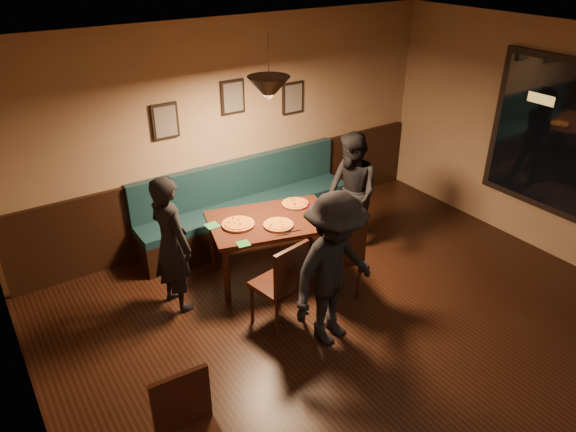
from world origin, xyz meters
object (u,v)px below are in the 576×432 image
object	(u,v)px
chair_near_left	(278,283)
soda_glass	(328,211)
chair_near_right	(336,253)
diner_right	(351,193)
tabasco_bottle	(308,206)
diner_left	(171,244)
diner_front	(334,270)
dining_table	(272,247)
booth_bench	(247,203)

from	to	relation	value
chair_near_left	soda_glass	distance (m)	1.15
chair_near_right	diner_right	bearing A→B (deg)	54.44
chair_near_right	tabasco_bottle	size ratio (longest dim) A/B	9.50
diner_left	diner_front	size ratio (longest dim) A/B	0.96
diner_right	tabasco_bottle	size ratio (longest dim) A/B	13.91
dining_table	diner_front	world-z (taller)	diner_front
booth_bench	diner_front	world-z (taller)	diner_front
diner_left	chair_near_left	bearing A→B (deg)	-150.93
dining_table	chair_near_right	xyz separation A→B (m)	(0.40, -0.70, 0.15)
diner_right	diner_front	world-z (taller)	diner_front
booth_bench	diner_right	xyz separation A→B (m)	(0.95, -0.97, 0.27)
diner_front	soda_glass	xyz separation A→B (m)	(0.67, 0.98, 0.02)
tabasco_bottle	diner_front	bearing A→B (deg)	-115.06
booth_bench	tabasco_bottle	xyz separation A→B (m)	(0.26, -1.01, 0.31)
dining_table	chair_near_right	world-z (taller)	chair_near_right
chair_near_left	tabasco_bottle	bearing A→B (deg)	29.00
diner_front	diner_right	bearing A→B (deg)	33.33
chair_near_left	chair_near_right	distance (m)	0.83
diner_left	tabasco_bottle	size ratio (longest dim) A/B	13.91
dining_table	diner_front	distance (m)	1.36
booth_bench	chair_near_left	bearing A→B (deg)	-110.22
diner_front	booth_bench	bearing A→B (deg)	69.93
chair_near_left	soda_glass	size ratio (longest dim) A/B	7.16
booth_bench	chair_near_right	distance (m)	1.68
diner_left	diner_front	bearing A→B (deg)	-153.36
diner_left	diner_front	world-z (taller)	diner_front
booth_bench	chair_near_right	xyz separation A→B (m)	(0.17, -1.67, 0.03)
dining_table	tabasco_bottle	distance (m)	0.65
chair_near_right	booth_bench	bearing A→B (deg)	108.35
chair_near_left	diner_left	xyz separation A→B (m)	(-0.76, 0.88, 0.27)
diner_left	diner_right	distance (m)	2.35
diner_right	tabasco_bottle	world-z (taller)	diner_right
soda_glass	dining_table	bearing A→B (deg)	151.84
tabasco_bottle	diner_right	bearing A→B (deg)	3.33
chair_near_left	diner_front	world-z (taller)	diner_front
chair_near_right	soda_glass	xyz separation A→B (m)	(0.18, 0.39, 0.29)
diner_right	chair_near_right	bearing A→B (deg)	-37.93
booth_bench	diner_left	xyz separation A→B (m)	(-1.40, -0.88, 0.27)
chair_near_left	chair_near_right	size ratio (longest dim) A/B	0.95
chair_near_left	booth_bench	bearing A→B (deg)	59.24
diner_front	tabasco_bottle	size ratio (longest dim) A/B	14.50
diner_right	soda_glass	bearing A→B (deg)	-52.98
booth_bench	dining_table	size ratio (longest dim) A/B	2.14
chair_near_left	diner_left	distance (m)	1.19
chair_near_right	tabasco_bottle	bearing A→B (deg)	95.12
dining_table	diner_right	bearing A→B (deg)	14.72
booth_bench	soda_glass	world-z (taller)	booth_bench
dining_table	soda_glass	xyz separation A→B (m)	(0.58, -0.31, 0.45)
soda_glass	diner_front	bearing A→B (deg)	-124.53
chair_near_right	diner_front	world-z (taller)	diner_front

